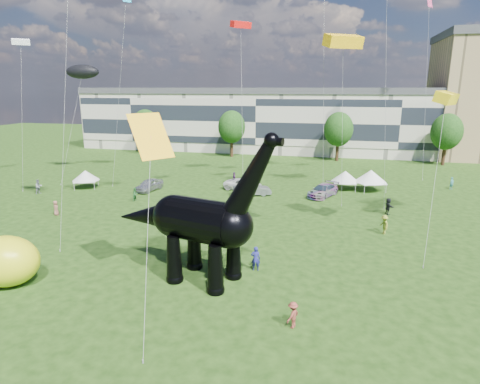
# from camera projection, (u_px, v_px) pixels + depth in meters

# --- Properties ---
(ground) EXTENTS (220.00, 220.00, 0.00)m
(ground) POSITION_uv_depth(u_px,v_px,m) (206.00, 297.00, 25.83)
(ground) COLOR #16330C
(ground) RESTS_ON ground
(terrace_row) EXTENTS (78.00, 11.00, 12.00)m
(terrace_row) POSITION_uv_depth(u_px,v_px,m) (261.00, 122.00, 84.48)
(terrace_row) COLOR beige
(terrace_row) RESTS_ON ground
(tree_far_left) EXTENTS (5.20, 5.20, 9.44)m
(tree_far_left) POSITION_uv_depth(u_px,v_px,m) (145.00, 122.00, 80.87)
(tree_far_left) COLOR #382314
(tree_far_left) RESTS_ON ground
(tree_mid_left) EXTENTS (5.20, 5.20, 9.44)m
(tree_mid_left) POSITION_uv_depth(u_px,v_px,m) (232.00, 124.00, 76.83)
(tree_mid_left) COLOR #382314
(tree_mid_left) RESTS_ON ground
(tree_mid_right) EXTENTS (5.20, 5.20, 9.44)m
(tree_mid_right) POSITION_uv_depth(u_px,v_px,m) (339.00, 127.00, 72.35)
(tree_mid_right) COLOR #382314
(tree_mid_right) RESTS_ON ground
(tree_far_right) EXTENTS (5.20, 5.20, 9.44)m
(tree_far_right) POSITION_uv_depth(u_px,v_px,m) (447.00, 129.00, 68.31)
(tree_far_right) COLOR #382314
(tree_far_right) RESTS_ON ground
(dinosaur_sculpture) EXTENTS (13.41, 5.39, 10.97)m
(dinosaur_sculpture) POSITION_uv_depth(u_px,v_px,m) (196.00, 222.00, 27.47)
(dinosaur_sculpture) COLOR black
(dinosaur_sculpture) RESTS_ON ground
(car_silver) EXTENTS (2.62, 4.87, 1.57)m
(car_silver) POSITION_uv_depth(u_px,v_px,m) (149.00, 185.00, 52.33)
(car_silver) COLOR silver
(car_silver) RESTS_ON ground
(car_grey) EXTENTS (4.98, 3.16, 1.55)m
(car_grey) POSITION_uv_depth(u_px,v_px,m) (252.00, 189.00, 50.07)
(car_grey) COLOR gray
(car_grey) RESTS_ON ground
(car_white) EXTENTS (5.28, 2.73, 1.42)m
(car_white) POSITION_uv_depth(u_px,v_px,m) (243.00, 184.00, 52.96)
(car_white) COLOR white
(car_white) RESTS_ON ground
(car_dark) EXTENTS (4.17, 5.72, 1.54)m
(car_dark) POSITION_uv_depth(u_px,v_px,m) (323.00, 191.00, 49.52)
(car_dark) COLOR #595960
(car_dark) RESTS_ON ground
(gazebo_near) EXTENTS (3.64, 3.64, 2.51)m
(gazebo_near) POSITION_uv_depth(u_px,v_px,m) (345.00, 176.00, 52.72)
(gazebo_near) COLOR silver
(gazebo_near) RESTS_ON ground
(gazebo_far) EXTENTS (5.20, 5.20, 2.78)m
(gazebo_far) POSITION_uv_depth(u_px,v_px,m) (371.00, 176.00, 51.99)
(gazebo_far) COLOR white
(gazebo_far) RESTS_ON ground
(gazebo_left) EXTENTS (4.49, 4.49, 2.41)m
(gazebo_left) POSITION_uv_depth(u_px,v_px,m) (86.00, 176.00, 53.57)
(gazebo_left) COLOR silver
(gazebo_left) RESTS_ON ground
(inflatable_yellow) EXTENTS (5.08, 4.25, 3.48)m
(inflatable_yellow) POSITION_uv_depth(u_px,v_px,m) (6.00, 261.00, 27.01)
(inflatable_yellow) COLOR yellow
(inflatable_yellow) RESTS_ON ground
(visitors) EXTENTS (52.50, 37.70, 1.87)m
(visitors) POSITION_uv_depth(u_px,v_px,m) (242.00, 209.00, 41.56)
(visitors) COLOR olive
(visitors) RESTS_ON ground
(kites) EXTENTS (61.66, 54.94, 27.56)m
(kites) POSITION_uv_depth(u_px,v_px,m) (152.00, 25.00, 45.53)
(kites) COLOR red
(kites) RESTS_ON ground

